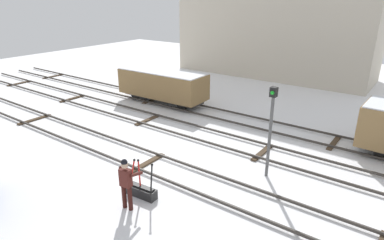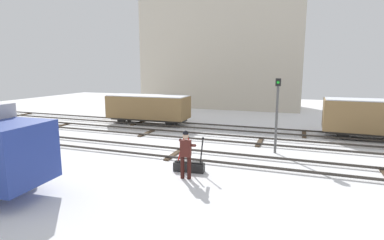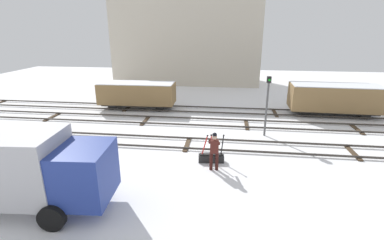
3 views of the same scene
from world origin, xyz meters
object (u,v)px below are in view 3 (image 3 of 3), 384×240
switch_lever_frame (211,157)px  freight_car_near_switch (137,94)px  rail_worker (214,149)px  delivery_truck (22,167)px  freight_car_far_end (335,98)px  signal_post (267,100)px

switch_lever_frame → freight_car_near_switch: size_ratio=0.24×
rail_worker → delivery_truck: 7.54m
switch_lever_frame → delivery_truck: (-6.37, -4.48, 1.40)m
rail_worker → freight_car_far_end: 12.66m
switch_lever_frame → freight_car_far_end: (8.57, 8.70, 1.11)m
freight_car_near_switch → freight_car_far_end: size_ratio=0.94×
rail_worker → freight_car_near_switch: (-6.62, 9.46, 0.20)m
rail_worker → signal_post: (2.86, 4.69, 1.18)m
signal_post → freight_car_far_end: size_ratio=0.56×
rail_worker → signal_post: size_ratio=0.51×
rail_worker → freight_car_far_end: (8.41, 9.46, 0.30)m
freight_car_far_end → switch_lever_frame: bearing=-132.6°
signal_post → switch_lever_frame: bearing=-127.6°
signal_post → freight_car_far_end: 7.37m
delivery_truck → freight_car_near_switch: size_ratio=1.01×
signal_post → freight_car_near_switch: bearing=153.3°
switch_lever_frame → delivery_truck: 7.91m
switch_lever_frame → signal_post: (3.02, 3.93, 1.99)m
freight_car_near_switch → freight_car_far_end: (15.03, 0.00, 0.10)m
rail_worker → freight_car_near_switch: size_ratio=0.30×
rail_worker → freight_car_far_end: size_ratio=0.29×
switch_lever_frame → rail_worker: size_ratio=0.79×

